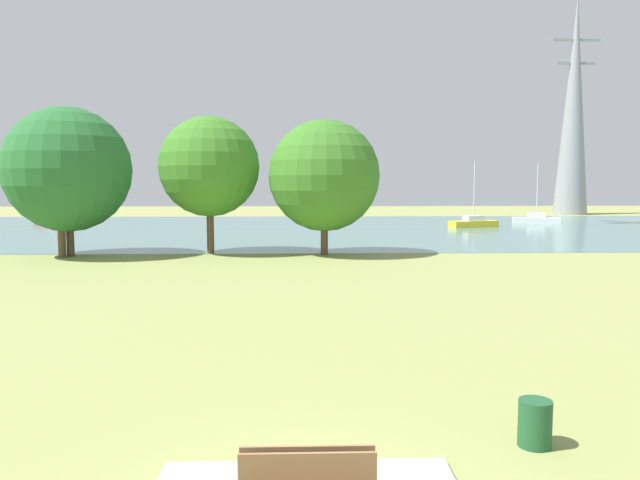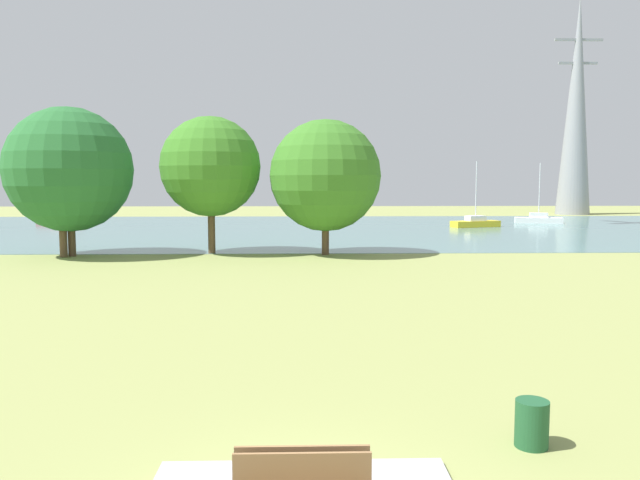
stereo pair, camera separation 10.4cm
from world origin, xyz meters
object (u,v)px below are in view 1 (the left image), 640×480
tree_east_near (59,177)px  tree_west_near (324,176)px  tree_east_far (68,170)px  sailboat_red (58,218)px  sailboat_yellow (473,222)px  sailboat_white (536,219)px  bench_facing_water (307,478)px  litter_bin (535,423)px  tree_west_far (209,167)px  electricity_pylon (574,106)px

tree_east_near → tree_west_near: bearing=2.8°
tree_east_near → tree_east_far: (0.32, 0.46, 0.43)m
sailboat_red → tree_east_far: size_ratio=0.72×
sailboat_yellow → sailboat_white: (8.19, 5.17, 0.00)m
sailboat_yellow → bench_facing_water: bearing=-108.1°
tree_east_far → litter_bin: bearing=-56.8°
litter_bin → sailboat_red: 65.57m
tree_west_far → electricity_pylon: size_ratio=0.29×
tree_west_near → electricity_pylon: electricity_pylon is taller
sailboat_red → tree_east_near: tree_east_near is taller
sailboat_yellow → tree_west_near: bearing=-124.9°
sailboat_yellow → tree_west_near: size_ratio=0.78×
sailboat_red → tree_west_near: bearing=-47.8°
sailboat_red → tree_west_near: tree_west_near is taller
electricity_pylon → tree_west_near: bearing=-128.0°
bench_facing_water → tree_east_near: bearing=116.3°
litter_bin → electricity_pylon: 80.19m
litter_bin → sailboat_white: sailboat_white is taller
bench_facing_water → tree_east_far: 32.39m
sailboat_white → tree_west_far: size_ratio=0.75×
litter_bin → sailboat_yellow: bearing=75.3°
tree_east_near → bench_facing_water: bearing=-63.7°
bench_facing_water → tree_east_near: (-14.10, 28.48, 4.25)m
bench_facing_water → sailboat_red: 65.63m
sailboat_white → tree_west_far: (-30.61, -26.38, 4.89)m
bench_facing_water → litter_bin: bench_facing_water is taller
litter_bin → sailboat_red: (-30.39, 58.11, 0.06)m
sailboat_yellow → tree_west_far: 31.24m
tree_west_near → electricity_pylon: size_ratio=0.28×
sailboat_yellow → tree_west_far: (-22.41, -21.21, 4.89)m
tree_west_far → tree_east_near: bearing=-169.3°
sailboat_yellow → tree_east_near: tree_east_near is taller
sailboat_white → electricity_pylon: 25.04m
bench_facing_water → electricity_pylon: (36.29, 73.94, 13.88)m
litter_bin → sailboat_yellow: size_ratio=0.13×
sailboat_white → tree_east_near: tree_east_near is taller
tree_east_far → sailboat_yellow: bearing=36.2°
bench_facing_water → sailboat_red: bearing=113.8°
bench_facing_water → tree_east_far: size_ratio=0.20×
sailboat_yellow → tree_east_far: size_ratio=0.72×
litter_bin → electricity_pylon: (32.41, 72.01, 13.95)m
sailboat_white → tree_east_far: size_ratio=0.72×
bench_facing_water → electricity_pylon: size_ratio=0.06×
tree_west_near → electricity_pylon: (34.91, 44.71, 9.55)m
bench_facing_water → tree_east_near: tree_east_near is taller
tree_east_near → tree_west_far: size_ratio=0.87×
bench_facing_water → tree_east_far: bearing=115.5°
bench_facing_water → tree_west_far: bearing=100.6°
bench_facing_water → sailboat_white: size_ratio=0.28×
sailboat_yellow → tree_east_near: bearing=-143.6°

